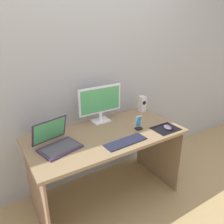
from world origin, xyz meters
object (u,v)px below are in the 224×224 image
object	(u,v)px
laptop	(57,142)
phone_in_dock	(138,124)
speaker_right	(142,104)
mouse	(168,127)
fishbowl	(53,127)
keyboard_external	(126,142)
monitor	(100,102)

from	to	relation	value
laptop	phone_in_dock	xyz separation A→B (m)	(0.77, -0.10, 0.00)
speaker_right	mouse	distance (m)	0.52
speaker_right	fishbowl	size ratio (longest dim) A/B	1.20
laptop	keyboard_external	size ratio (longest dim) A/B	0.96
phone_in_dock	monitor	bearing A→B (deg)	121.12
monitor	laptop	bearing A→B (deg)	-155.22
fishbowl	keyboard_external	bearing A→B (deg)	-45.79
monitor	fishbowl	bearing A→B (deg)	-178.54
keyboard_external	phone_in_dock	xyz separation A→B (m)	(0.25, 0.14, 0.04)
monitor	fishbowl	xyz separation A→B (m)	(-0.51, -0.01, -0.13)
fishbowl	mouse	distance (m)	1.07
speaker_right	laptop	size ratio (longest dim) A/B	0.47
fishbowl	keyboard_external	distance (m)	0.68
keyboard_external	mouse	xyz separation A→B (m)	(0.48, -0.01, 0.02)
fishbowl	mouse	size ratio (longest dim) A/B	1.47
mouse	phone_in_dock	xyz separation A→B (m)	(-0.23, 0.16, 0.03)
mouse	monitor	bearing A→B (deg)	138.57
monitor	keyboard_external	world-z (taller)	monitor
keyboard_external	mouse	distance (m)	0.48
phone_in_dock	fishbowl	bearing A→B (deg)	154.75
speaker_right	fishbowl	bearing A→B (deg)	-179.49
monitor	laptop	world-z (taller)	monitor
fishbowl	monitor	bearing A→B (deg)	1.46
laptop	phone_in_dock	size ratio (longest dim) A/B	2.67
phone_in_dock	keyboard_external	bearing A→B (deg)	-150.25
speaker_right	phone_in_dock	distance (m)	0.48
mouse	phone_in_dock	size ratio (longest dim) A/B	0.72
laptop	phone_in_dock	distance (m)	0.78
speaker_right	fishbowl	distance (m)	1.05
monitor	speaker_right	bearing A→B (deg)	-0.39
speaker_right	phone_in_dock	xyz separation A→B (m)	(-0.33, -0.35, -0.04)
keyboard_external	speaker_right	bearing A→B (deg)	38.13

